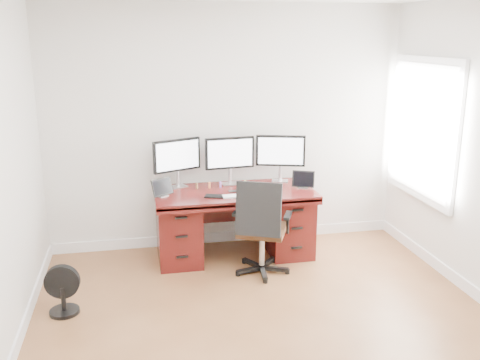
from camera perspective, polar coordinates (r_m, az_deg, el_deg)
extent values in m
plane|color=brown|center=(4.42, 4.05, -17.21)|extent=(4.50, 4.50, 0.00)
cube|color=silver|center=(6.01, -1.43, 5.55)|extent=(4.00, 0.10, 2.70)
cube|color=white|center=(5.98, 18.93, 5.16)|extent=(0.04, 1.30, 1.50)
cube|color=white|center=(5.97, 18.76, 5.16)|extent=(0.01, 1.15, 1.35)
cube|color=#49100E|center=(5.72, -0.60, -1.39)|extent=(1.70, 0.80, 0.05)
cube|color=#49100E|center=(5.79, -6.56, -5.20)|extent=(0.45, 0.70, 0.70)
cube|color=#49100E|center=(6.00, 5.06, -4.40)|extent=(0.45, 0.70, 0.70)
cube|color=#340A09|center=(6.07, -1.13, -2.62)|extent=(0.74, 0.03, 0.40)
cylinder|color=black|center=(5.58, 2.32, -9.37)|extent=(0.71, 0.71, 0.08)
cylinder|color=silver|center=(5.49, 2.35, -7.19)|extent=(0.06, 0.06, 0.38)
cube|color=#3F2412|center=(5.42, 2.37, -5.33)|extent=(0.60, 0.59, 0.07)
cube|color=black|center=(5.13, 1.99, -3.14)|extent=(0.42, 0.22, 0.53)
cube|color=black|center=(5.41, -0.31, -3.42)|extent=(0.15, 0.23, 0.03)
cube|color=black|center=(5.33, 5.13, -3.79)|extent=(0.15, 0.23, 0.03)
cylinder|color=black|center=(5.07, -18.20, -13.17)|extent=(0.26, 0.26, 0.03)
cylinder|color=black|center=(5.02, -18.32, -11.92)|extent=(0.04, 0.04, 0.22)
cylinder|color=black|center=(4.95, -18.47, -10.34)|extent=(0.31, 0.09, 0.30)
cube|color=silver|center=(5.89, -6.64, -0.68)|extent=(0.22, 0.20, 0.01)
cylinder|color=silver|center=(5.87, -6.67, 0.11)|extent=(0.04, 0.04, 0.18)
cube|color=black|center=(5.81, -6.75, 2.64)|extent=(0.52, 0.24, 0.35)
cube|color=white|center=(5.79, -6.66, 2.60)|extent=(0.46, 0.19, 0.30)
cube|color=silver|center=(5.96, -1.09, -0.38)|extent=(0.19, 0.16, 0.01)
cylinder|color=silver|center=(5.94, -1.09, 0.41)|extent=(0.04, 0.04, 0.18)
cube|color=black|center=(5.88, -1.10, 2.90)|extent=(0.55, 0.09, 0.35)
cube|color=white|center=(5.86, -1.05, 2.86)|extent=(0.50, 0.05, 0.30)
cube|color=silver|center=(6.09, 4.29, -0.09)|extent=(0.21, 0.19, 0.01)
cylinder|color=silver|center=(6.07, 4.30, 0.69)|extent=(0.04, 0.04, 0.18)
cube|color=black|center=(6.01, 4.35, 3.13)|extent=(0.54, 0.19, 0.35)
cube|color=white|center=(5.99, 4.35, 3.09)|extent=(0.48, 0.15, 0.30)
cube|color=silver|center=(5.57, -8.26, -1.67)|extent=(0.13, 0.12, 0.01)
cube|color=black|center=(5.55, -8.30, -0.74)|extent=(0.24, 0.19, 0.17)
cube|color=silver|center=(5.85, 6.77, -0.81)|extent=(0.12, 0.11, 0.01)
cube|color=black|center=(5.82, 6.79, 0.08)|extent=(0.25, 0.16, 0.17)
cube|color=silver|center=(5.50, -0.53, -1.72)|extent=(0.26, 0.11, 0.01)
cube|color=silver|center=(5.62, 2.14, -1.38)|extent=(0.12, 0.12, 0.01)
cube|color=black|center=(5.51, -2.74, -1.72)|extent=(0.23, 0.18, 0.01)
cube|color=black|center=(5.68, -0.60, -1.18)|extent=(0.12, 0.07, 0.01)
cylinder|color=brown|center=(5.79, -4.64, -0.73)|extent=(0.02, 0.02, 0.05)
sphere|color=brown|center=(5.78, -4.65, -0.41)|extent=(0.03, 0.03, 0.03)
cylinder|color=#F17E43|center=(5.81, -3.28, -0.65)|extent=(0.02, 0.02, 0.05)
sphere|color=#F17E43|center=(5.80, -3.29, -0.33)|extent=(0.03, 0.03, 0.03)
cylinder|color=#AF74E4|center=(5.82, -2.10, -0.59)|extent=(0.02, 0.02, 0.05)
sphere|color=#AF74E4|center=(5.82, -2.11, -0.27)|extent=(0.03, 0.03, 0.03)
cylinder|color=#D3BB65|center=(5.87, 0.55, -0.44)|extent=(0.02, 0.02, 0.05)
sphere|color=#D3BB65|center=(5.86, 0.55, -0.13)|extent=(0.03, 0.03, 0.03)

